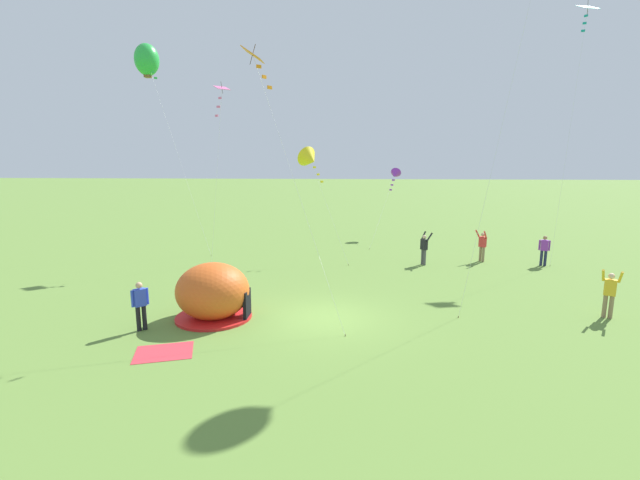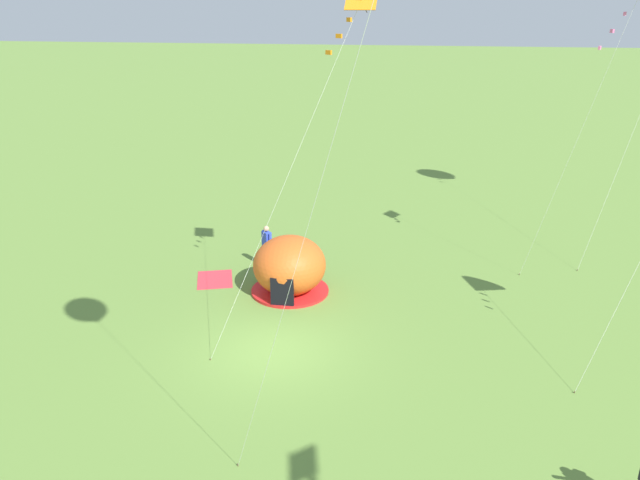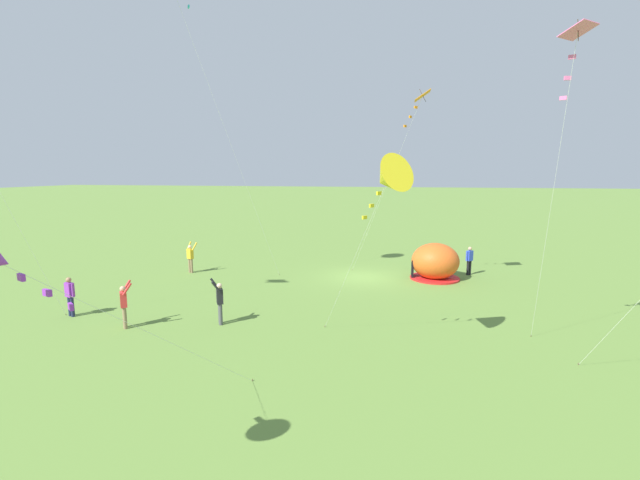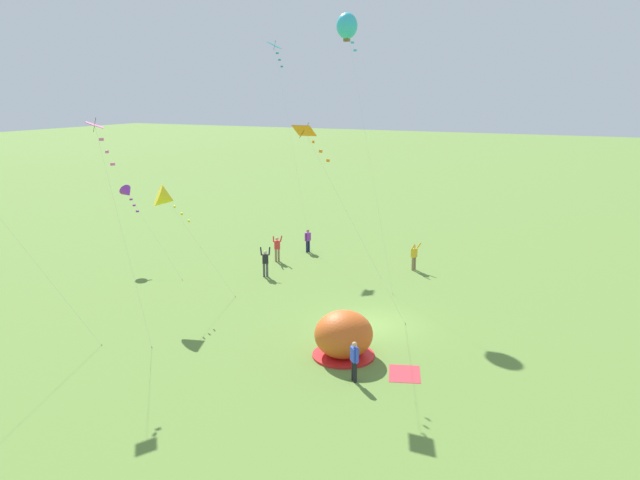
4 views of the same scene
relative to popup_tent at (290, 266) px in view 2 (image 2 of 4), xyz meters
The scene contains 6 objects.
ground_plane 4.26m from the popup_tent, ahead, with size 300.00×300.00×0.00m, color olive.
popup_tent is the anchor object (origin of this frame).
picnic_blanket 3.24m from the popup_tent, 100.00° to the right, with size 1.70×1.30×0.01m, color #CC333D.
person_watching_sky 2.51m from the popup_tent, 146.32° to the right, with size 0.44×0.45×1.72m.
kite_pink 14.13m from the popup_tent, 104.88° to the left, with size 1.09×3.15×10.45m.
kite_orange 8.95m from the popup_tent, 61.28° to the left, with size 4.23×4.23×10.22m.
Camera 2 is at (15.84, 4.33, 9.78)m, focal length 35.00 mm.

